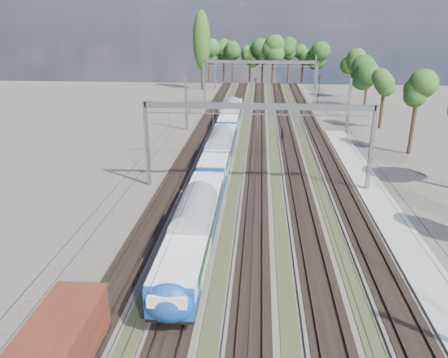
# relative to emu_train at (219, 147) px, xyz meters

# --- Properties ---
(track_bed) EXTENTS (21.00, 130.00, 0.34)m
(track_bed) POSITION_rel_emu_train_xyz_m (4.50, 8.43, -2.42)
(track_bed) COLOR #47423A
(track_bed) RESTS_ON ground
(platform) EXTENTS (3.00, 70.00, 0.30)m
(platform) POSITION_rel_emu_train_xyz_m (16.50, -16.57, -2.37)
(platform) COLOR gray
(platform) RESTS_ON ground
(catenary) EXTENTS (25.65, 130.00, 9.00)m
(catenary) POSITION_rel_emu_train_xyz_m (4.83, 16.12, 3.88)
(catenary) COLOR slate
(catenary) RESTS_ON ground
(tree_belt) EXTENTS (39.83, 99.76, 11.69)m
(tree_belt) POSITION_rel_emu_train_xyz_m (10.75, 54.75, 5.71)
(tree_belt) COLOR black
(tree_belt) RESTS_ON ground
(poplar) EXTENTS (4.40, 4.40, 19.04)m
(poplar) POSITION_rel_emu_train_xyz_m (-10.00, 61.43, 9.37)
(poplar) COLOR black
(poplar) RESTS_ON ground
(emu_train) EXTENTS (2.93, 61.93, 4.28)m
(emu_train) POSITION_rel_emu_train_xyz_m (0.00, 0.00, 0.00)
(emu_train) COLOR black
(emu_train) RESTS_ON ground
(worker) EXTENTS (0.62, 0.77, 1.85)m
(worker) POSITION_rel_emu_train_xyz_m (8.17, 13.05, -1.59)
(worker) COLOR black
(worker) RESTS_ON ground
(signal_near) EXTENTS (0.39, 0.35, 5.90)m
(signal_near) POSITION_rel_emu_train_xyz_m (3.70, 38.44, 1.21)
(signal_near) COLOR black
(signal_near) RESTS_ON ground
(signal_far) EXTENTS (0.45, 0.41, 6.34)m
(signal_far) POSITION_rel_emu_train_xyz_m (16.56, 41.11, 1.49)
(signal_far) COLOR black
(signal_far) RESTS_ON ground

